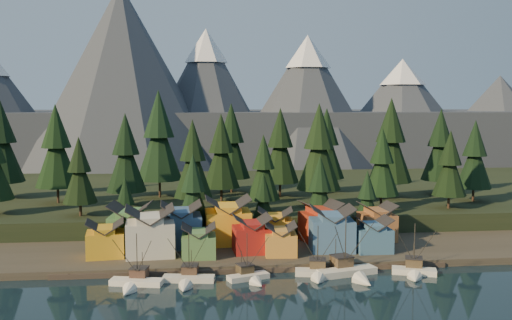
{
  "coord_description": "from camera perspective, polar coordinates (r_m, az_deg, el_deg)",
  "views": [
    {
      "loc": [
        -11.71,
        -96.14,
        33.79
      ],
      "look_at": [
        2.1,
        30.0,
        21.36
      ],
      "focal_mm": 40.0,
      "sensor_mm": 36.0,
      "label": 1
    }
  ],
  "objects": [
    {
      "name": "house_front_0",
      "position": [
        126.27,
        -14.84,
        -7.51
      ],
      "size": [
        8.52,
        8.15,
        7.75
      ],
      "rotation": [
        0.0,
        0.0,
        0.11
      ],
      "color": "gold",
      "rests_on": "shore_strip"
    },
    {
      "name": "tree_hill_8",
      "position": [
        170.6,
        2.44,
        1.17
      ],
      "size": [
        11.5,
        11.5,
        26.8
      ],
      "color": "#332319",
      "rests_on": "hillside"
    },
    {
      "name": "hillside",
      "position": [
        189.03,
        -2.62,
        -3.78
      ],
      "size": [
        420.0,
        100.0,
        6.0
      ],
      "primitive_type": "cube",
      "color": "black",
      "rests_on": "ground"
    },
    {
      "name": "tree_hill_13",
      "position": [
        160.09,
        18.81,
        -0.56
      ],
      "size": [
        9.0,
        9.0,
        20.96
      ],
      "color": "#332319",
      "rests_on": "hillside"
    },
    {
      "name": "tree_hill_7",
      "position": [
        146.19,
        0.75,
        -0.99
      ],
      "size": [
        8.65,
        8.65,
        20.16
      ],
      "color": "#332319",
      "rests_on": "hillside"
    },
    {
      "name": "tree_hill_3",
      "position": [
        157.81,
        -12.88,
        0.42
      ],
      "size": [
        10.95,
        10.95,
        25.52
      ],
      "color": "#332319",
      "rests_on": "hillside"
    },
    {
      "name": "boat_1",
      "position": [
        110.21,
        -12.07,
        -11.31
      ],
      "size": [
        10.43,
        10.99,
        10.79
      ],
      "rotation": [
        0.0,
        0.0,
        -0.22
      ],
      "color": "white",
      "rests_on": "ground"
    },
    {
      "name": "house_back_1",
      "position": [
        131.13,
        -7.49,
        -6.33
      ],
      "size": [
        9.42,
        9.53,
        10.12
      ],
      "rotation": [
        0.0,
        0.0,
        0.05
      ],
      "color": "#375783",
      "rests_on": "shore_strip"
    },
    {
      "name": "tree_hill_2",
      "position": [
        147.86,
        -17.24,
        -1.23
      ],
      "size": [
        8.54,
        8.54,
        19.88
      ],
      "color": "#332319",
      "rests_on": "hillside"
    },
    {
      "name": "shore_strip",
      "position": [
        140.58,
        -1.31,
        -8.0
      ],
      "size": [
        400.0,
        50.0,
        1.5
      ],
      "primitive_type": "cube",
      "color": "#342F26",
      "rests_on": "ground"
    },
    {
      "name": "tree_hill_6",
      "position": [
        161.93,
        -3.5,
        0.63
      ],
      "size": [
        10.85,
        10.85,
        25.27
      ],
      "color": "#332319",
      "rests_on": "hillside"
    },
    {
      "name": "tree_hill_14",
      "position": [
        184.88,
        17.95,
        1.2
      ],
      "size": [
        11.39,
        11.39,
        26.54
      ],
      "color": "#332319",
      "rests_on": "hillside"
    },
    {
      "name": "tree_shore_4",
      "position": [
        144.61,
        11.04,
        -3.88
      ],
      "size": [
        6.87,
        6.87,
        16.01
      ],
      "color": "#332319",
      "rests_on": "shore_strip"
    },
    {
      "name": "house_front_3",
      "position": [
        125.6,
        -0.42,
        -7.31
      ],
      "size": [
        8.4,
        8.05,
        8.07
      ],
      "rotation": [
        0.0,
        0.0,
        0.06
      ],
      "color": "maroon",
      "rests_on": "shore_strip"
    },
    {
      "name": "tree_hill_1",
      "position": [
        169.01,
        -19.33,
        1.04
      ],
      "size": [
        12.01,
        12.01,
        27.99
      ],
      "color": "#332319",
      "rests_on": "hillside"
    },
    {
      "name": "boat_4",
      "position": [
        114.36,
        6.2,
        -10.51
      ],
      "size": [
        9.47,
        9.98,
        11.0
      ],
      "rotation": [
        0.0,
        0.0,
        -0.2
      ],
      "color": "silver",
      "rests_on": "ground"
    },
    {
      "name": "tree_hill_17",
      "position": [
        174.18,
        21.01,
        0.28
      ],
      "size": [
        10.04,
        10.04,
        23.39
      ],
      "color": "#332319",
      "rests_on": "hillside"
    },
    {
      "name": "mountain_ridge",
      "position": [
        309.91,
        -4.87,
        4.15
      ],
      "size": [
        560.0,
        190.0,
        90.0
      ],
      "color": "#444A58",
      "rests_on": "ground"
    },
    {
      "name": "house_back_2",
      "position": [
        133.18,
        -2.83,
        -5.92
      ],
      "size": [
        10.47,
        9.65,
        10.9
      ],
      "rotation": [
        0.0,
        0.0,
        0.02
      ],
      "color": "gold",
      "rests_on": "shore_strip"
    },
    {
      "name": "house_back_0",
      "position": [
        133.33,
        -12.45,
        -6.25
      ],
      "size": [
        9.91,
        9.58,
        9.97
      ],
      "rotation": [
        0.0,
        0.0,
        -0.09
      ],
      "color": "#447941",
      "rests_on": "shore_strip"
    },
    {
      "name": "house_back_4",
      "position": [
        136.35,
        6.49,
        -6.02
      ],
      "size": [
        10.12,
        9.86,
        9.37
      ],
      "rotation": [
        0.0,
        0.0,
        0.21
      ],
      "color": "maroon",
      "rests_on": "shore_strip"
    },
    {
      "name": "boat_3",
      "position": [
        111.39,
        -0.58,
        -11.02
      ],
      "size": [
        8.76,
        9.22,
        10.01
      ],
      "rotation": [
        0.0,
        0.0,
        0.35
      ],
      "color": "beige",
      "rests_on": "ground"
    },
    {
      "name": "tree_hill_10",
      "position": [
        181.49,
        7.06,
        1.38
      ],
      "size": [
        11.46,
        11.46,
        26.7
      ],
      "color": "#332319",
      "rests_on": "hillside"
    },
    {
      "name": "house_front_6",
      "position": [
        128.88,
        11.61,
        -7.22
      ],
      "size": [
        7.57,
        7.16,
        7.55
      ],
      "rotation": [
        0.0,
        0.0,
        -0.0
      ],
      "color": "#3A658A",
      "rests_on": "shore_strip"
    },
    {
      "name": "dock",
      "position": [
        118.04,
        -0.31,
        -10.79
      ],
      "size": [
        80.0,
        4.0,
        1.0
      ],
      "primitive_type": "cube",
      "color": "#41362E",
      "rests_on": "ground"
    },
    {
      "name": "tree_hill_5",
      "position": [
        146.87,
        -6.33,
        -0.17
      ],
      "size": [
        10.3,
        10.3,
        24.0
      ],
      "color": "#332319",
      "rests_on": "hillside"
    },
    {
      "name": "tree_shore_0",
      "position": [
        139.19,
        -12.91,
        -4.47
      ],
      "size": [
        6.54,
        6.54,
        15.24
      ],
      "color": "#332319",
      "rests_on": "shore_strip"
    },
    {
      "name": "ground",
      "position": [
        102.57,
        0.68,
        -13.64
      ],
      "size": [
        500.0,
        500.0,
        0.0
      ],
      "primitive_type": "plane",
      "color": "black",
      "rests_on": "ground"
    },
    {
      "name": "house_front_4",
      "position": [
        123.71,
        2.47,
        -7.82
      ],
      "size": [
        7.19,
        7.68,
        6.83
      ],
      "rotation": [
        0.0,
        0.0,
        -0.08
      ],
      "color": "#C78733",
      "rests_on": "shore_strip"
    },
    {
      "name": "boat_2",
      "position": [
        110.65,
        -6.84,
        -11.21
      ],
      "size": [
        10.39,
        11.09,
        10.5
      ],
      "rotation": [
        0.0,
        0.0,
        -0.14
      ],
      "color": "beige",
      "rests_on": "ground"
    },
    {
      "name": "tree_hill_11",
      "position": [
        155.18,
        12.47,
        -0.41
      ],
      "size": [
        9.35,
        9.35,
        21.77
      ],
      "color": "#332319",
      "rests_on": "hillside"
    },
    {
      "name": "tree_hill_12",
      "position": [
        172.49,
        13.32,
        1.62
      ],
      "size": [
        12.78,
        12.78,
        29.78
      ],
      "color": "#332319",
      "rests_on": "hillside"
    },
    {
      "name": "boat_6",
      "position": [
        118.76,
        15.56,
        -10.02
      ],
      "size": [
        9.31,
        9.89,
        11.28
      ],
      "rotation": [
        0.0,
        0.0,
        -0.33
      ],
      "color": "silver",
      "rests_on": "ground"
    },
    {
      "name": "tree_hill_4",
      "position": [
        171.75,
        -9.68,
        2.11
      ],
      "size": [
        13.8,
        13.8,
        32.14
      ],
      "color": "#332319",
      "rests_on": "hillside"
    },
    {
      "name": "tree_shore_3",
      "position": [
        141.2,
        6.4,
        -3.18
      ],
      "size": [
        8.51,
        8.51,
        19.83
      ],
      "color": "#332319",
      "rests_on": "shore_strip"
    },
    {
      "name": "boat_5",
      "position": [
        115.16,
        9.46,
        -10.36
      ],
      "size": [
        12.78,
        13.4,
        12.77
      ],
      "rotation": [
        0.0,
        0.0,
        0.26
      ],
      "color": "beige",
      "rests_on": "ground"
    },
    {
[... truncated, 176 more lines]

